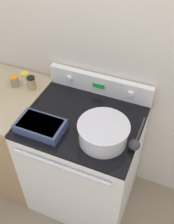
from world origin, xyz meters
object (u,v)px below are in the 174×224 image
Objects in this scene: spice_jar_black_cap at (32,83)px; spice_jar_yellow_cap at (26,79)px; ladle at (135,143)px; mixing_bowl at (103,131)px; casserole_dish at (40,126)px; spice_jar_orange_cap at (14,81)px.

spice_jar_black_cap reaches higher than spice_jar_yellow_cap.
spice_jar_yellow_cap is at bearing 156.75° from spice_jar_black_cap.
ladle is 0.97m from spice_jar_yellow_cap.
mixing_bowl is 1.05× the size of casserole_dish.
casserole_dish is at bearing -169.83° from mixing_bowl.
spice_jar_yellow_cap is at bearing 34.10° from spice_jar_orange_cap.
spice_jar_yellow_cap is 0.09m from spice_jar_orange_cap.
ladle is at bearing -12.29° from spice_jar_orange_cap.
spice_jar_black_cap is at bearing 128.39° from casserole_dish.
spice_jar_orange_cap is at bearing 142.27° from casserole_dish.
spice_jar_yellow_cap is at bearing 164.05° from ladle.
spice_jar_yellow_cap reaches higher than spice_jar_orange_cap.
ladle is at bearing 9.02° from casserole_dish.
casserole_dish is at bearing -170.98° from ladle.
spice_jar_orange_cap is (-0.14, -0.02, -0.01)m from spice_jar_black_cap.
mixing_bowl is at bearing -16.66° from spice_jar_orange_cap.
casserole_dish is 0.60m from ladle.
mixing_bowl reaches higher than spice_jar_orange_cap.
spice_jar_yellow_cap is at bearing 132.77° from casserole_dish.
spice_jar_orange_cap is (-0.80, 0.24, -0.02)m from mixing_bowl.
mixing_bowl is 0.79m from spice_jar_yellow_cap.
mixing_bowl is 3.01× the size of spice_jar_yellow_cap.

